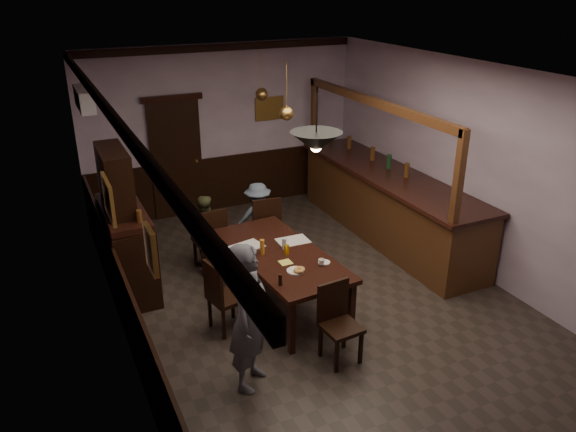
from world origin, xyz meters
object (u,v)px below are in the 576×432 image
sideboard (125,235)px  chair_side (222,294)px  chair_far_left (211,237)px  pendant_iron (316,142)px  dining_table (281,257)px  bar_counter (387,203)px  chair_far_right (265,225)px  pendant_brass_far (262,94)px  pendant_brass_mid (287,113)px  coffee_cup (322,262)px  soda_can (287,250)px  person_seated_left (204,230)px  person_seated_right (258,217)px  person_standing (250,317)px  chair_near (338,318)px

sideboard → chair_side: bearing=-61.9°
chair_far_left → pendant_iron: bearing=104.3°
dining_table → bar_counter: size_ratio=0.54×
chair_far_right → pendant_brass_far: 2.12m
pendant_brass_mid → dining_table: bearing=-118.7°
coffee_cup → soda_can: (-0.26, 0.47, 0.01)m
person_seated_left → coffee_cup: (0.88, -2.04, 0.25)m
coffee_cup → pendant_iron: size_ratio=0.12×
soda_can → pendant_iron: 1.77m
coffee_cup → pendant_iron: 1.66m
chair_far_right → soda_can: 1.41m
person_seated_left → pendant_iron: bearing=115.5°
chair_side → sideboard: bearing=16.0°
person_seated_right → pendant_brass_far: bearing=-108.0°
pendant_brass_far → person_seated_left: bearing=-146.0°
coffee_cup → chair_side: bearing=163.8°
person_standing → person_seated_right: person_standing is taller
pendant_brass_far → chair_far_left: bearing=-138.1°
chair_far_right → sideboard: sideboard is taller
person_seated_right → pendant_brass_far: 1.97m
person_seated_right → sideboard: sideboard is taller
chair_far_left → coffee_cup: chair_far_left is taller
chair_side → pendant_iron: (0.97, -0.51, 1.90)m
chair_side → bar_counter: size_ratio=0.22×
coffee_cup → chair_near: bearing=-109.4°
dining_table → pendant_iron: size_ratio=3.29×
dining_table → pendant_iron: bearing=-85.5°
dining_table → coffee_cup: 0.63m
chair_far_left → coffee_cup: 1.98m
chair_far_right → pendant_brass_far: pendant_brass_far is taller
person_seated_right → bar_counter: size_ratio=0.27×
chair_far_right → pendant_brass_far: (0.44, 1.12, 1.74)m
chair_near → coffee_cup: size_ratio=11.62×
person_seated_left → pendant_iron: 3.04m
chair_far_left → pendant_brass_far: bearing=-140.7°
coffee_cup → pendant_brass_mid: size_ratio=0.10×
chair_far_left → bar_counter: bar_counter is taller
person_seated_right → chair_far_right: bearing=101.1°
coffee_cup → pendant_brass_mid: (0.26, 1.58, 1.50)m
chair_far_left → pendant_iron: pendant_iron is taller
person_standing → person_seated_left: bearing=34.7°
person_seated_left → person_seated_right: size_ratio=0.97×
chair_far_right → person_seated_right: person_seated_right is taller
coffee_cup → soda_can: 0.54m
chair_near → person_standing: (-1.05, -0.01, 0.32)m
dining_table → person_seated_right: bearing=78.3°
chair_far_right → person_seated_right: (-0.01, 0.28, 0.01)m
person_seated_right → bar_counter: bar_counter is taller
person_seated_right → coffee_cup: (-0.01, -2.12, 0.23)m
person_standing → chair_far_left: bearing=33.5°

